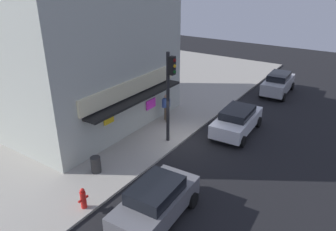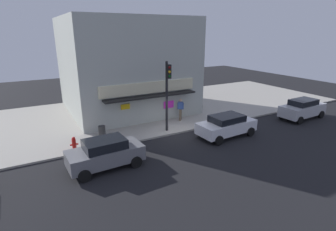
# 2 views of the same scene
# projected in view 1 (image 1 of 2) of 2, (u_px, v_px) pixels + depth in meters

# --- Properties ---
(ground_plane) EXTENTS (59.58, 59.58, 0.00)m
(ground_plane) POSITION_uv_depth(u_px,v_px,m) (185.00, 141.00, 18.20)
(ground_plane) COLOR black
(sidewalk) EXTENTS (39.72, 12.83, 0.12)m
(sidewalk) POSITION_uv_depth(u_px,v_px,m) (103.00, 115.00, 21.42)
(sidewalk) COLOR #A39E93
(sidewalk) RESTS_ON ground_plane
(corner_building) EXTENTS (10.38, 10.84, 8.15)m
(corner_building) POSITION_uv_depth(u_px,v_px,m) (69.00, 54.00, 19.82)
(corner_building) COLOR #ADB2A8
(corner_building) RESTS_ON sidewalk
(traffic_light) EXTENTS (0.32, 0.58, 5.03)m
(traffic_light) POSITION_uv_depth(u_px,v_px,m) (170.00, 86.00, 16.71)
(traffic_light) COLOR black
(traffic_light) RESTS_ON sidewalk
(fire_hydrant) EXTENTS (0.48, 0.24, 0.91)m
(fire_hydrant) POSITION_uv_depth(u_px,v_px,m) (83.00, 198.00, 12.67)
(fire_hydrant) COLOR red
(fire_hydrant) RESTS_ON sidewalk
(trash_can) EXTENTS (0.48, 0.48, 0.78)m
(trash_can) POSITION_uv_depth(u_px,v_px,m) (96.00, 165.00, 15.03)
(trash_can) COLOR #2D2D2D
(trash_can) RESTS_ON sidewalk
(pedestrian) EXTENTS (0.47, 0.51, 1.78)m
(pedestrian) POSITION_uv_depth(u_px,v_px,m) (166.00, 107.00, 20.09)
(pedestrian) COLOR brown
(pedestrian) RESTS_ON sidewalk
(parked_car_grey) EXTENTS (4.06, 2.13, 1.63)m
(parked_car_grey) POSITION_uv_depth(u_px,v_px,m) (156.00, 202.00, 12.06)
(parked_car_grey) COLOR slate
(parked_car_grey) RESTS_ON ground_plane
(parked_car_silver) EXTENTS (4.36, 2.05, 1.67)m
(parked_car_silver) POSITION_uv_depth(u_px,v_px,m) (278.00, 83.00, 25.19)
(parked_car_silver) COLOR #B7B7BC
(parked_car_silver) RESTS_ON ground_plane
(parked_car_white) EXTENTS (4.32, 2.18, 1.54)m
(parked_car_white) POSITION_uv_depth(u_px,v_px,m) (237.00, 120.00, 18.90)
(parked_car_white) COLOR silver
(parked_car_white) RESTS_ON ground_plane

